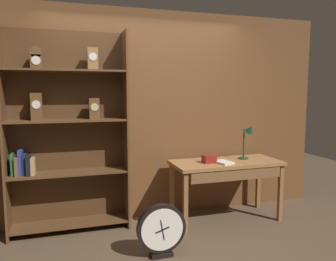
# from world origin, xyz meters

# --- Properties ---
(back_wood_panel) EXTENTS (4.80, 0.05, 2.60)m
(back_wood_panel) POSITION_xyz_m (0.00, 1.33, 1.30)
(back_wood_panel) COLOR brown
(back_wood_panel) RESTS_ON ground
(bookshelf) EXTENTS (1.33, 0.32, 2.29)m
(bookshelf) POSITION_xyz_m (-1.00, 1.15, 1.13)
(bookshelf) COLOR brown
(bookshelf) RESTS_ON ground
(workbench) EXTENTS (1.35, 0.59, 0.74)m
(workbench) POSITION_xyz_m (0.90, 0.87, 0.66)
(workbench) COLOR #9E6B3D
(workbench) RESTS_ON ground
(desk_lamp) EXTENTS (0.17, 0.18, 0.45)m
(desk_lamp) POSITION_xyz_m (1.21, 0.93, 1.03)
(desk_lamp) COLOR #1E472D
(desk_lamp) RESTS_ON workbench
(toolbox_small) EXTENTS (0.15, 0.13, 0.09)m
(toolbox_small) POSITION_xyz_m (0.66, 0.88, 0.79)
(toolbox_small) COLOR maroon
(toolbox_small) RESTS_ON workbench
(open_repair_manual) EXTENTS (0.21, 0.25, 0.02)m
(open_repair_manual) POSITION_xyz_m (0.81, 0.79, 0.76)
(open_repair_manual) COLOR silver
(open_repair_manual) RESTS_ON workbench
(round_clock_large) EXTENTS (0.49, 0.11, 0.53)m
(round_clock_large) POSITION_xyz_m (-0.14, 0.22, 0.27)
(round_clock_large) COLOR black
(round_clock_large) RESTS_ON ground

